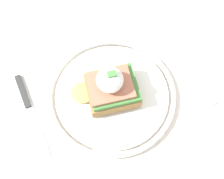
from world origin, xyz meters
TOP-DOWN VIEW (x-y plane):
  - ground_plane at (0.00, 0.00)m, footprint 6.00×6.00m
  - dining_table at (0.00, 0.00)m, footprint 0.84×0.66m
  - plate at (0.02, 0.00)m, footprint 0.26×0.26m
  - sandwich at (0.02, 0.00)m, footprint 0.13×0.09m
  - fork at (-0.17, 0.01)m, footprint 0.04×0.14m
  - knife at (0.18, -0.01)m, footprint 0.05×0.19m

SIDE VIEW (x-z plane):
  - ground_plane at x=0.00m, z-range 0.00..0.00m
  - dining_table at x=0.00m, z-range 0.22..0.94m
  - fork at x=-0.17m, z-range 0.72..0.73m
  - knife at x=0.18m, z-range 0.72..0.73m
  - plate at x=0.02m, z-range 0.72..0.74m
  - sandwich at x=0.02m, z-range 0.72..0.81m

